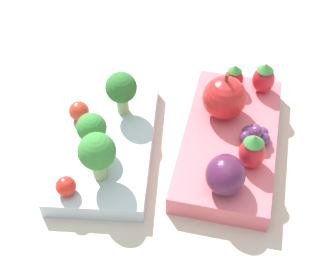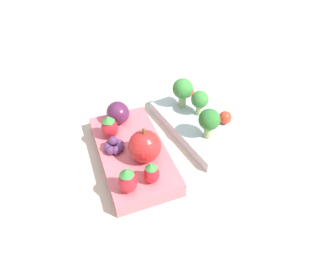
{
  "view_description": "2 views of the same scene",
  "coord_description": "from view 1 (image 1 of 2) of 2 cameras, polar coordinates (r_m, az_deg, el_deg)",
  "views": [
    {
      "loc": [
        -0.39,
        -0.06,
        0.45
      ],
      "look_at": [
        -0.0,
        0.0,
        0.04
      ],
      "focal_mm": 50.0,
      "sensor_mm": 36.0,
      "label": 1
    },
    {
      "loc": [
        0.39,
        -0.18,
        0.39
      ],
      "look_at": [
        -0.0,
        0.0,
        0.04
      ],
      "focal_mm": 32.0,
      "sensor_mm": 36.0,
      "label": 2
    }
  ],
  "objects": [
    {
      "name": "ground_plane",
      "position": [
        0.59,
        0.05,
        -2.4
      ],
      "size": [
        4.0,
        4.0,
        0.0
      ],
      "primitive_type": "plane",
      "color": "#BCB29E"
    },
    {
      "name": "bento_box_savoury",
      "position": [
        0.59,
        -7.48,
        -1.78
      ],
      "size": [
        0.22,
        0.13,
        0.02
      ],
      "color": "silver",
      "rests_on": "ground_plane"
    },
    {
      "name": "bento_box_fruit",
      "position": [
        0.59,
        7.51,
        -1.6
      ],
      "size": [
        0.23,
        0.13,
        0.03
      ],
      "color": "#DB6670",
      "rests_on": "ground_plane"
    },
    {
      "name": "broccoli_floret_0",
      "position": [
        0.59,
        -5.72,
        4.77
      ],
      "size": [
        0.04,
        0.04,
        0.06
      ],
      "color": "#93B770",
      "rests_on": "bento_box_savoury"
    },
    {
      "name": "broccoli_floret_1",
      "position": [
        0.55,
        -9.29,
        -0.1
      ],
      "size": [
        0.04,
        0.04,
        0.05
      ],
      "color": "#93B770",
      "rests_on": "bento_box_savoury"
    },
    {
      "name": "broccoli_floret_2",
      "position": [
        0.51,
        -8.63,
        -2.99
      ],
      "size": [
        0.04,
        0.04,
        0.06
      ],
      "color": "#93B770",
      "rests_on": "bento_box_savoury"
    },
    {
      "name": "cherry_tomato_0",
      "position": [
        0.6,
        -10.81,
        2.04
      ],
      "size": [
        0.03,
        0.03,
        0.03
      ],
      "color": "red",
      "rests_on": "bento_box_savoury"
    },
    {
      "name": "cherry_tomato_1",
      "position": [
        0.53,
        -12.34,
        -6.95
      ],
      "size": [
        0.02,
        0.02,
        0.02
      ],
      "color": "red",
      "rests_on": "bento_box_savoury"
    },
    {
      "name": "apple",
      "position": [
        0.58,
        6.88,
        3.7
      ],
      "size": [
        0.05,
        0.05,
        0.06
      ],
      "color": "red",
      "rests_on": "bento_box_fruit"
    },
    {
      "name": "strawberry_0",
      "position": [
        0.63,
        8.05,
        6.1
      ],
      "size": [
        0.02,
        0.02,
        0.04
      ],
      "color": "red",
      "rests_on": "bento_box_fruit"
    },
    {
      "name": "strawberry_1",
      "position": [
        0.53,
        10.24,
        -2.79
      ],
      "size": [
        0.03,
        0.03,
        0.05
      ],
      "color": "red",
      "rests_on": "bento_box_fruit"
    },
    {
      "name": "strawberry_2",
      "position": [
        0.63,
        11.59,
        5.99
      ],
      "size": [
        0.03,
        0.03,
        0.05
      ],
      "color": "red",
      "rests_on": "bento_box_fruit"
    },
    {
      "name": "plum",
      "position": [
        0.51,
        7.01,
        -5.66
      ],
      "size": [
        0.05,
        0.04,
        0.04
      ],
      "color": "#511E42",
      "rests_on": "bento_box_fruit"
    },
    {
      "name": "grape_cluster",
      "position": [
        0.57,
        10.58,
        -0.94
      ],
      "size": [
        0.04,
        0.04,
        0.03
      ],
      "color": "#562D5B",
      "rests_on": "bento_box_fruit"
    }
  ]
}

